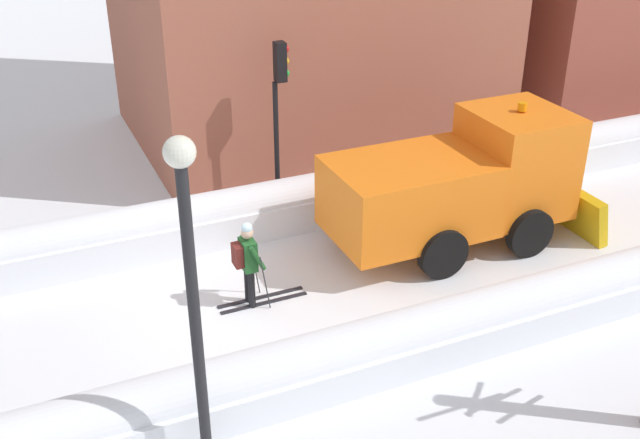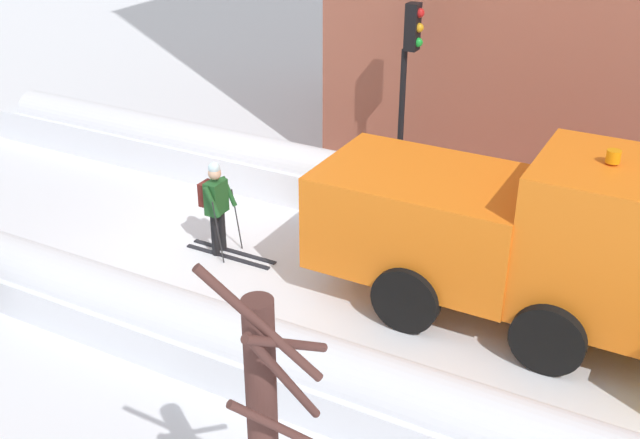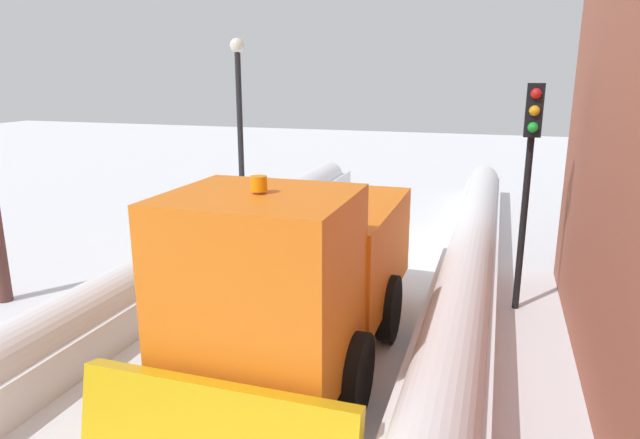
# 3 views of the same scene
# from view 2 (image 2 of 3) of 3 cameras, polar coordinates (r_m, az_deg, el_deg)

# --- Properties ---
(plow_truck) EXTENTS (3.20, 5.98, 3.12)m
(plow_truck) POSITION_cam_2_polar(r_m,az_deg,el_deg) (12.42, 13.34, -0.91)
(plow_truck) COLOR orange
(plow_truck) RESTS_ON ground
(skier) EXTENTS (0.62, 1.80, 1.81)m
(skier) POSITION_cam_2_polar(r_m,az_deg,el_deg) (14.21, -7.61, 1.17)
(skier) COLOR black
(skier) RESTS_ON ground
(traffic_light_pole) EXTENTS (0.28, 0.42, 4.13)m
(traffic_light_pole) POSITION_cam_2_polar(r_m,az_deg,el_deg) (15.60, 6.53, 11.09)
(traffic_light_pole) COLOR black
(traffic_light_pole) RESTS_ON ground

